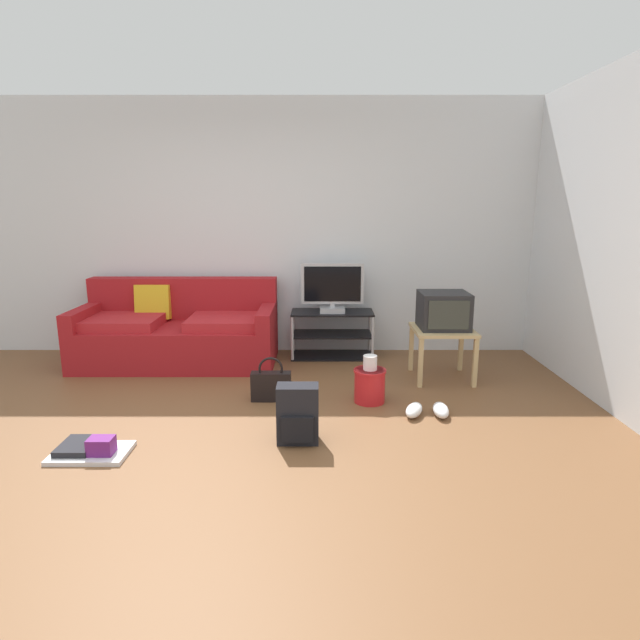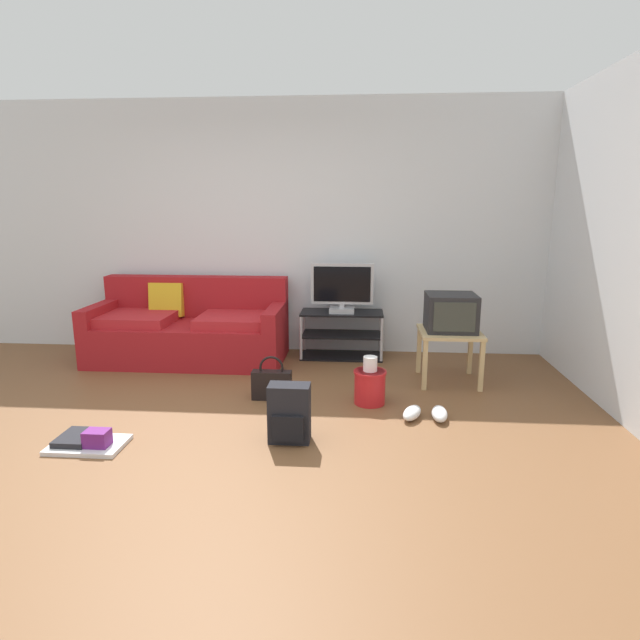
{
  "view_description": "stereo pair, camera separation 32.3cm",
  "coord_description": "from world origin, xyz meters",
  "px_view_note": "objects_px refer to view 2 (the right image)",
  "views": [
    {
      "loc": [
        0.71,
        -3.31,
        1.62
      ],
      "look_at": [
        0.7,
        0.98,
        0.66
      ],
      "focal_mm": 29.46,
      "sensor_mm": 36.0,
      "label": 1
    },
    {
      "loc": [
        1.03,
        -3.3,
        1.62
      ],
      "look_at": [
        0.7,
        0.98,
        0.66
      ],
      "focal_mm": 29.46,
      "sensor_mm": 36.0,
      "label": 2
    }
  ],
  "objects_px": {
    "tv_stand": "(342,334)",
    "backpack": "(289,414)",
    "couch": "(190,330)",
    "side_table": "(450,339)",
    "crt_tv": "(451,312)",
    "floor_tray": "(87,441)",
    "sneakers_pair": "(426,413)",
    "flat_tv": "(342,288)",
    "cleaning_bucket": "(370,384)",
    "handbag": "(272,384)"
  },
  "relations": [
    {
      "from": "side_table",
      "to": "cleaning_bucket",
      "type": "height_order",
      "value": "side_table"
    },
    {
      "from": "backpack",
      "to": "sneakers_pair",
      "type": "height_order",
      "value": "backpack"
    },
    {
      "from": "tv_stand",
      "to": "backpack",
      "type": "xyz_separation_m",
      "value": [
        -0.28,
        -2.08,
        -0.05
      ]
    },
    {
      "from": "couch",
      "to": "backpack",
      "type": "bearing_deg",
      "value": -55.04
    },
    {
      "from": "side_table",
      "to": "sneakers_pair",
      "type": "height_order",
      "value": "side_table"
    },
    {
      "from": "side_table",
      "to": "backpack",
      "type": "bearing_deg",
      "value": -133.75
    },
    {
      "from": "cleaning_bucket",
      "to": "side_table",
      "type": "bearing_deg",
      "value": 39.6
    },
    {
      "from": "crt_tv",
      "to": "floor_tray",
      "type": "xyz_separation_m",
      "value": [
        -2.66,
        -1.58,
        -0.61
      ]
    },
    {
      "from": "couch",
      "to": "floor_tray",
      "type": "relative_size",
      "value": 4.03
    },
    {
      "from": "couch",
      "to": "side_table",
      "type": "bearing_deg",
      "value": -11.32
    },
    {
      "from": "tv_stand",
      "to": "backpack",
      "type": "distance_m",
      "value": 2.1
    },
    {
      "from": "couch",
      "to": "sneakers_pair",
      "type": "height_order",
      "value": "couch"
    },
    {
      "from": "backpack",
      "to": "floor_tray",
      "type": "relative_size",
      "value": 0.83
    },
    {
      "from": "flat_tv",
      "to": "couch",
      "type": "bearing_deg",
      "value": -173.56
    },
    {
      "from": "tv_stand",
      "to": "side_table",
      "type": "distance_m",
      "value": 1.26
    },
    {
      "from": "couch",
      "to": "flat_tv",
      "type": "xyz_separation_m",
      "value": [
        1.6,
        0.18,
        0.43
      ]
    },
    {
      "from": "side_table",
      "to": "backpack",
      "type": "distance_m",
      "value": 1.89
    },
    {
      "from": "couch",
      "to": "cleaning_bucket",
      "type": "distance_m",
      "value": 2.2
    },
    {
      "from": "tv_stand",
      "to": "flat_tv",
      "type": "distance_m",
      "value": 0.5
    },
    {
      "from": "crt_tv",
      "to": "backpack",
      "type": "height_order",
      "value": "crt_tv"
    },
    {
      "from": "side_table",
      "to": "sneakers_pair",
      "type": "relative_size",
      "value": 1.44
    },
    {
      "from": "tv_stand",
      "to": "sneakers_pair",
      "type": "relative_size",
      "value": 2.28
    },
    {
      "from": "backpack",
      "to": "handbag",
      "type": "relative_size",
      "value": 1.09
    },
    {
      "from": "couch",
      "to": "floor_tray",
      "type": "xyz_separation_m",
      "value": [
        -0.05,
        -2.08,
        -0.28
      ]
    },
    {
      "from": "side_table",
      "to": "crt_tv",
      "type": "distance_m",
      "value": 0.24
    },
    {
      "from": "tv_stand",
      "to": "backpack",
      "type": "relative_size",
      "value": 2.11
    },
    {
      "from": "flat_tv",
      "to": "crt_tv",
      "type": "relative_size",
      "value": 1.47
    },
    {
      "from": "crt_tv",
      "to": "handbag",
      "type": "distance_m",
      "value": 1.74
    },
    {
      "from": "cleaning_bucket",
      "to": "floor_tray",
      "type": "bearing_deg",
      "value": -153.68
    },
    {
      "from": "flat_tv",
      "to": "cleaning_bucket",
      "type": "height_order",
      "value": "flat_tv"
    },
    {
      "from": "sneakers_pair",
      "to": "flat_tv",
      "type": "bearing_deg",
      "value": 113.88
    },
    {
      "from": "sneakers_pair",
      "to": "floor_tray",
      "type": "bearing_deg",
      "value": -164.31
    },
    {
      "from": "floor_tray",
      "to": "tv_stand",
      "type": "bearing_deg",
      "value": 54.24
    },
    {
      "from": "backpack",
      "to": "sneakers_pair",
      "type": "relative_size",
      "value": 1.08
    },
    {
      "from": "tv_stand",
      "to": "handbag",
      "type": "bearing_deg",
      "value": -112.63
    },
    {
      "from": "handbag",
      "to": "floor_tray",
      "type": "distance_m",
      "value": 1.48
    },
    {
      "from": "flat_tv",
      "to": "backpack",
      "type": "relative_size",
      "value": 1.59
    },
    {
      "from": "couch",
      "to": "sneakers_pair",
      "type": "bearing_deg",
      "value": -31.64
    },
    {
      "from": "crt_tv",
      "to": "sneakers_pair",
      "type": "xyz_separation_m",
      "value": [
        -0.31,
        -0.91,
        -0.61
      ]
    },
    {
      "from": "couch",
      "to": "handbag",
      "type": "xyz_separation_m",
      "value": [
        1.06,
        -1.09,
        -0.18
      ]
    },
    {
      "from": "side_table",
      "to": "cleaning_bucket",
      "type": "relative_size",
      "value": 1.37
    },
    {
      "from": "handbag",
      "to": "cleaning_bucket",
      "type": "bearing_deg",
      "value": -2.36
    },
    {
      "from": "cleaning_bucket",
      "to": "sneakers_pair",
      "type": "distance_m",
      "value": 0.53
    },
    {
      "from": "backpack",
      "to": "floor_tray",
      "type": "bearing_deg",
      "value": -156.11
    },
    {
      "from": "couch",
      "to": "flat_tv",
      "type": "height_order",
      "value": "flat_tv"
    },
    {
      "from": "crt_tv",
      "to": "backpack",
      "type": "xyz_separation_m",
      "value": [
        -1.3,
        -1.37,
        -0.45
      ]
    },
    {
      "from": "side_table",
      "to": "handbag",
      "type": "xyz_separation_m",
      "value": [
        -1.56,
        -0.57,
        -0.28
      ]
    },
    {
      "from": "flat_tv",
      "to": "floor_tray",
      "type": "bearing_deg",
      "value": -126.03
    },
    {
      "from": "side_table",
      "to": "handbag",
      "type": "relative_size",
      "value": 1.46
    },
    {
      "from": "crt_tv",
      "to": "cleaning_bucket",
      "type": "distance_m",
      "value": 1.08
    }
  ]
}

